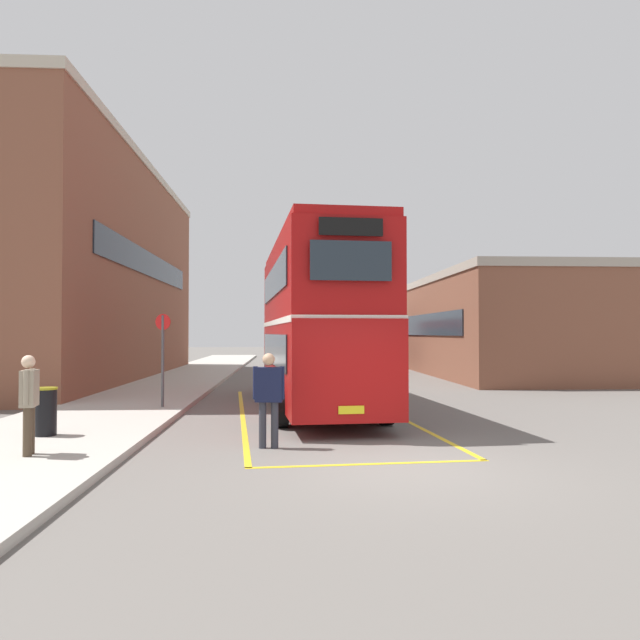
{
  "coord_description": "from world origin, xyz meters",
  "views": [
    {
      "loc": [
        -1.76,
        -9.51,
        2.16
      ],
      "look_at": [
        -0.7,
        9.37,
        2.57
      ],
      "focal_mm": 33.57,
      "sensor_mm": 36.0,
      "label": 1
    }
  ],
  "objects": [
    {
      "name": "ground_plane",
      "position": [
        0.0,
        14.4,
        0.0
      ],
      "size": [
        135.6,
        135.6,
        0.0
      ],
      "primitive_type": "plane",
      "color": "#66605B"
    },
    {
      "name": "sidewalk_left",
      "position": [
        -6.5,
        16.8,
        0.07
      ],
      "size": [
        4.0,
        57.6,
        0.14
      ],
      "primitive_type": "cube",
      "color": "#B2ADA3",
      "rests_on": "ground"
    },
    {
      "name": "brick_building_left",
      "position": [
        -10.85,
        18.69,
        5.02
      ],
      "size": [
        5.62,
        22.06,
        10.04
      ],
      "color": "brown",
      "rests_on": "ground"
    },
    {
      "name": "depot_building_right",
      "position": [
        9.56,
        20.65,
        2.54
      ],
      "size": [
        8.25,
        16.04,
        5.06
      ],
      "color": "brown",
      "rests_on": "ground"
    },
    {
      "name": "double_decker_bus",
      "position": [
        -0.94,
        7.59,
        2.51
      ],
      "size": [
        3.38,
        10.74,
        4.75
      ],
      "color": "black",
      "rests_on": "ground"
    },
    {
      "name": "single_deck_bus",
      "position": [
        2.02,
        26.44,
        1.64
      ],
      "size": [
        3.11,
        8.94,
        3.02
      ],
      "color": "black",
      "rests_on": "ground"
    },
    {
      "name": "pedestrian_boarding",
      "position": [
        -2.09,
        1.75,
        1.04
      ],
      "size": [
        0.59,
        0.26,
        1.78
      ],
      "color": "#2D2D38",
      "rests_on": "ground"
    },
    {
      "name": "pedestrian_waiting_near",
      "position": [
        -6.01,
        0.64,
        1.09
      ],
      "size": [
        0.3,
        0.55,
        1.65
      ],
      "color": "#473828",
      "rests_on": "sidewalk_left"
    },
    {
      "name": "litter_bin",
      "position": [
        -6.49,
        2.56,
        0.61
      ],
      "size": [
        0.43,
        0.43,
        0.94
      ],
      "color": "black",
      "rests_on": "sidewalk_left"
    },
    {
      "name": "bus_stop_sign",
      "position": [
        -5.14,
        7.08,
        1.67
      ],
      "size": [
        0.43,
        0.15,
        2.54
      ],
      "color": "#4C4C51",
      "rests_on": "sidewalk_left"
    },
    {
      "name": "bay_marking_yellow",
      "position": [
        -0.86,
        5.66,
        0.0
      ],
      "size": [
        5.18,
        12.91,
        0.01
      ],
      "color": "gold",
      "rests_on": "ground"
    }
  ]
}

